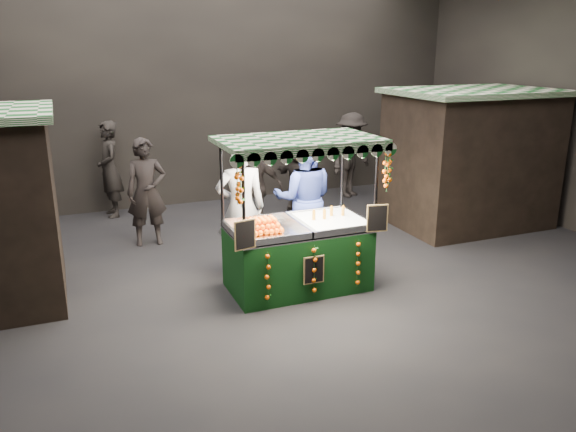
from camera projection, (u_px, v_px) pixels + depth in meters
name	position (u px, v px, depth m)	size (l,w,h in m)	color
ground	(285.00, 284.00, 8.32)	(12.00, 12.00, 0.00)	black
market_hall	(285.00, 45.00, 7.34)	(12.10, 10.10, 5.05)	black
neighbour_stall_right	(469.00, 158.00, 10.85)	(3.00, 2.20, 2.60)	black
juice_stall	(299.00, 244.00, 7.99)	(2.26, 1.33, 2.18)	black
vendor_grey	(241.00, 208.00, 8.47)	(0.80, 0.57, 2.06)	gray
vendor_blue	(304.00, 199.00, 9.05)	(1.21, 1.09, 2.04)	navy
shopper_0	(147.00, 192.00, 9.77)	(0.71, 0.48, 1.88)	black
shopper_1	(412.00, 173.00, 11.80)	(1.00, 0.96, 1.63)	#2D2724
shopper_2	(255.00, 187.00, 10.42)	(1.11, 0.85, 1.75)	#2D2624
shopper_3	(351.00, 155.00, 12.95)	(1.43, 1.19, 1.93)	black
shopper_5	(298.00, 177.00, 11.75)	(0.98, 1.45, 1.50)	#2A2522
shopper_6	(110.00, 169.00, 11.41)	(0.55, 0.76, 1.95)	black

